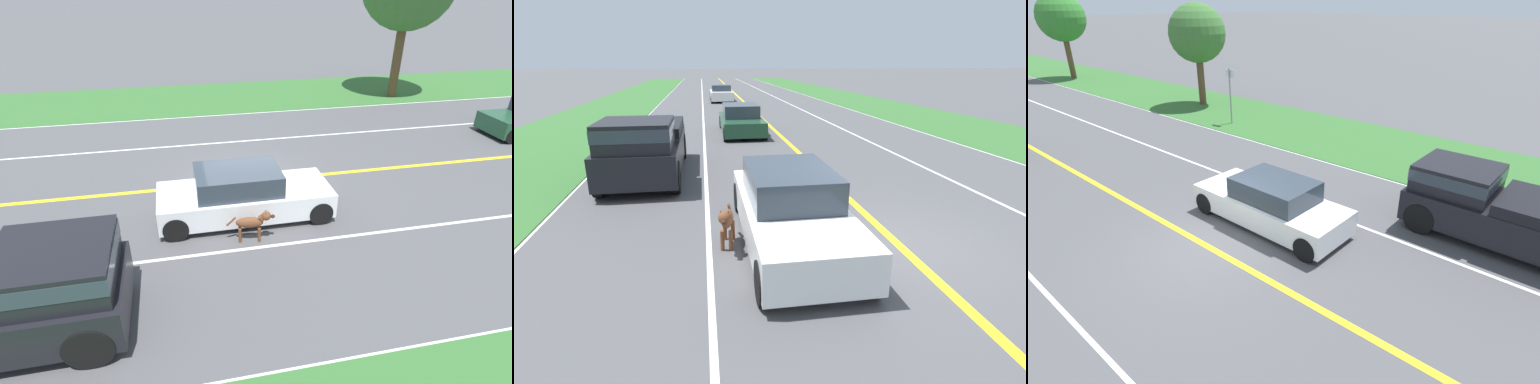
# 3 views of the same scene
# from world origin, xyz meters

# --- Properties ---
(ground_plane) EXTENTS (400.00, 400.00, 0.00)m
(ground_plane) POSITION_xyz_m (0.00, 0.00, 0.00)
(ground_plane) COLOR #4C4C4F
(centre_divider_line) EXTENTS (0.18, 160.00, 0.01)m
(centre_divider_line) POSITION_xyz_m (0.00, 0.00, 0.00)
(centre_divider_line) COLOR yellow
(centre_divider_line) RESTS_ON ground
(lane_edge_line_right) EXTENTS (0.14, 160.00, 0.01)m
(lane_edge_line_right) POSITION_xyz_m (7.00, 0.00, 0.00)
(lane_edge_line_right) COLOR white
(lane_edge_line_right) RESTS_ON ground
(lane_edge_line_left) EXTENTS (0.14, 160.00, 0.01)m
(lane_edge_line_left) POSITION_xyz_m (-7.00, 0.00, 0.00)
(lane_edge_line_left) COLOR white
(lane_edge_line_left) RESTS_ON ground
(lane_dash_same_dir) EXTENTS (0.10, 160.00, 0.01)m
(lane_dash_same_dir) POSITION_xyz_m (3.50, 0.00, 0.00)
(lane_dash_same_dir) COLOR white
(lane_dash_same_dir) RESTS_ON ground
(lane_dash_oncoming) EXTENTS (0.10, 160.00, 0.01)m
(lane_dash_oncoming) POSITION_xyz_m (-3.50, 0.00, 0.00)
(lane_dash_oncoming) COLOR white
(lane_dash_oncoming) RESTS_ON ground
(grass_verge_left) EXTENTS (6.00, 160.00, 0.03)m
(grass_verge_left) POSITION_xyz_m (-10.00, 0.00, 0.01)
(grass_verge_left) COLOR #33662D
(grass_verge_left) RESTS_ON ground
(ego_car) EXTENTS (1.79, 4.62, 1.41)m
(ego_car) POSITION_xyz_m (1.97, -0.41, 0.65)
(ego_car) COLOR white
(ego_car) RESTS_ON ground
(dog) EXTENTS (0.35, 1.20, 0.84)m
(dog) POSITION_xyz_m (3.16, -0.37, 0.53)
(dog) COLOR brown
(dog) RESTS_ON ground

